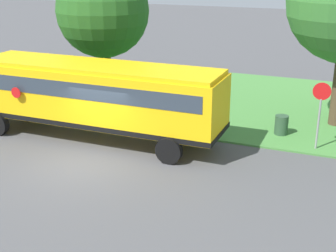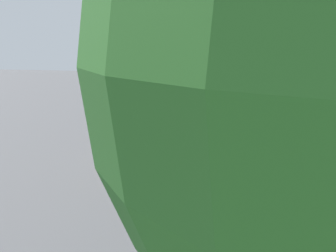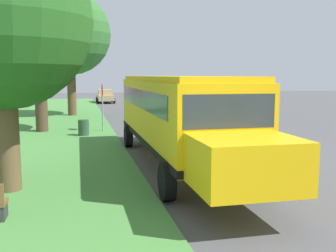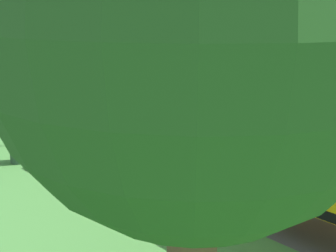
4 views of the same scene
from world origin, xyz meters
The scene contains 7 objects.
ground_plane centered at (0.00, 0.00, 0.00)m, with size 120.00×120.00×0.00m, color #4C4C4F.
school_bus centered at (-2.52, -1.09, 1.92)m, with size 2.84×12.42×3.16m.
pickup_truck centered at (2.70, -15.37, 1.07)m, with size 2.28×5.40×2.10m.
oak_tree_beside_bus centered at (-7.88, -3.27, 4.55)m, with size 4.73×4.73×7.00m.
stop_sign centered at (-4.60, 7.77, 1.74)m, with size 0.08×0.68×2.74m.
park_bench centered at (-8.31, -5.74, 0.47)m, with size 1.61×0.53×0.92m.
trash_bin centered at (-5.69, 6.23, 0.45)m, with size 0.56×0.56×0.90m, color #2D4C33.
Camera 2 is at (-5.06, 21.53, 6.56)m, focal length 42.00 mm.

